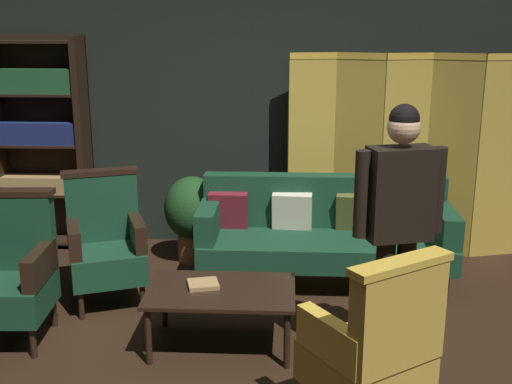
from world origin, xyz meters
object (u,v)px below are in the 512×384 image
Objects in this scene: armchair_wing_left at (9,272)px; armchair_wing_right at (106,242)px; folding_screen at (404,152)px; potted_plant at (192,213)px; bookshelf at (41,137)px; book_tan_leather at (203,284)px; velvet_couch at (324,229)px; coffee_table at (221,295)px; standing_figure at (399,213)px; armchair_gilt_accent at (374,347)px.

armchair_wing_left and armchair_wing_right have the same top height.
folding_screen is 2.06m from potted_plant.
bookshelf is 1.67m from potted_plant.
bookshelf is 10.01× the size of book_tan_leather.
velvet_couch reaches higher than potted_plant.
armchair_wing_left reaches higher than coffee_table.
potted_plant is (-1.20, 0.38, 0.01)m from velvet_couch.
standing_figure is 1.40m from book_tan_leather.
potted_plant is at bearing 131.59° from standing_figure.
armchair_gilt_accent is 2.47m from armchair_wing_right.
standing_figure is (0.37, -1.39, 0.57)m from velvet_couch.
armchair_wing_right is 1.09m from book_tan_leather.
armchair_wing_right is at bearing -153.63° from folding_screen.
standing_figure is at bearing -8.05° from coffee_table.
armchair_wing_right is (-0.99, 0.70, 0.12)m from coffee_table.
coffee_table is 0.96× the size of armchair_wing_left.
armchair_wing_left reaches higher than book_tan_leather.
standing_figure is at bearing -34.70° from bookshelf.
velvet_couch is 1.25× the size of standing_figure.
folding_screen is at bearing 42.96° from velvet_couch.
folding_screen is 1.29× the size of standing_figure.
velvet_couch is 1.55m from standing_figure.
book_tan_leather is at bearing 170.86° from standing_figure.
bookshelf is 2.05× the size of coffee_table.
potted_plant is (0.55, 0.91, -0.03)m from armchair_wing_right.
standing_figure is 2.43m from potted_plant.
folding_screen is 1.07× the size of bookshelf.
armchair_gilt_accent reaches higher than potted_plant.
armchair_wing_right reaches higher than velvet_couch.
armchair_wing_right is 1.06m from potted_plant.
coffee_table is 1.24× the size of potted_plant.
armchair_wing_left is at bearing 158.97° from armchair_gilt_accent.
folding_screen is 2.72× the size of potted_plant.
velvet_couch reaches higher than book_tan_leather.
potted_plant is at bearing 162.49° from velvet_couch.
potted_plant is (-1.97, -0.34, -0.52)m from folding_screen.
armchair_wing_left is (-1.48, 0.05, 0.12)m from coffee_table.
standing_figure is 8.31× the size of book_tan_leather.
folding_screen reaches higher than potted_plant.
armchair_wing_left is at bearing -152.17° from velvet_couch.
armchair_wing_left is at bearing -76.49° from bookshelf.
coffee_table is 0.59× the size of standing_figure.
armchair_wing_right is (-1.90, 1.58, 0.00)m from armchair_gilt_accent.
book_tan_leather is (0.86, -0.66, -0.06)m from armchair_wing_right.
armchair_wing_left is at bearing 179.74° from book_tan_leather.
bookshelf reaches higher than potted_plant.
bookshelf reaches higher than armchair_wing_right.
bookshelf is at bearing 127.02° from armchair_wing_right.
folding_screen is 10.70× the size of book_tan_leather.
potted_plant is at bearing -13.49° from bookshelf.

